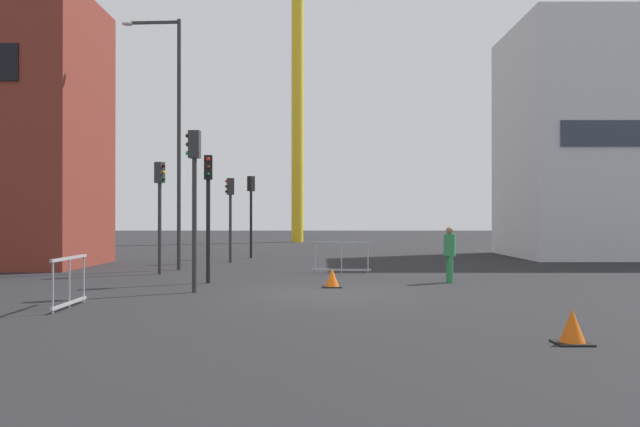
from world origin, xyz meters
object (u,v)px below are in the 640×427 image
(construction_crane, at_px, (297,52))
(traffic_light_island, at_px, (227,205))
(traffic_cone_orange, at_px, (569,328))
(streetlamp_tall, at_px, (169,124))
(traffic_light_median, at_px, (191,184))
(pedestrian_walking, at_px, (446,250))
(traffic_light_far, at_px, (205,197))
(traffic_light_corner, at_px, (248,203))
(traffic_light_near, at_px, (156,198))
(traffic_cone_by_barrier, at_px, (329,279))

(construction_crane, height_order, traffic_light_island, construction_crane)
(traffic_cone_orange, bearing_deg, construction_crane, 97.21)
(construction_crane, height_order, streetlamp_tall, construction_crane)
(traffic_light_median, height_order, traffic_cone_orange, traffic_light_median)
(pedestrian_walking, bearing_deg, traffic_light_far, -179.06)
(traffic_cone_orange, bearing_deg, traffic_light_median, 134.57)
(traffic_light_corner, xyz_separation_m, traffic_light_median, (0.01, -14.65, 0.18))
(traffic_light_corner, distance_m, traffic_light_far, 12.16)
(traffic_light_median, bearing_deg, traffic_light_near, 111.12)
(traffic_light_median, bearing_deg, traffic_cone_orange, -45.43)
(traffic_light_corner, xyz_separation_m, traffic_cone_by_barrier, (3.54, -13.38, -2.33))
(traffic_cone_by_barrier, bearing_deg, streetlamp_tall, 132.38)
(construction_crane, relative_size, traffic_light_far, 5.84)
(streetlamp_tall, bearing_deg, traffic_light_near, -91.00)
(traffic_light_island, bearing_deg, construction_crane, 84.45)
(streetlamp_tall, height_order, traffic_light_island, streetlamp_tall)
(traffic_light_near, relative_size, traffic_light_far, 1.01)
(traffic_light_near, xyz_separation_m, traffic_light_far, (2.13, -3.15, -0.03))
(traffic_light_near, distance_m, traffic_light_far, 3.80)
(streetlamp_tall, xyz_separation_m, traffic_cone_by_barrier, (5.67, -6.22, -5.04))
(traffic_light_corner, relative_size, traffic_light_near, 1.02)
(traffic_light_far, height_order, traffic_cone_by_barrier, traffic_light_far)
(streetlamp_tall, bearing_deg, traffic_light_island, 68.78)
(traffic_light_far, relative_size, pedestrian_walking, 2.28)
(traffic_light_corner, height_order, traffic_cone_orange, traffic_light_corner)
(traffic_light_near, height_order, pedestrian_walking, traffic_light_near)
(construction_crane, bearing_deg, traffic_cone_by_barrier, -86.87)
(construction_crane, relative_size, traffic_light_corner, 5.67)
(traffic_light_island, bearing_deg, streetlamp_tall, -111.22)
(traffic_cone_by_barrier, bearing_deg, traffic_light_near, 142.55)
(pedestrian_walking, bearing_deg, traffic_light_median, -159.48)
(streetlamp_tall, height_order, pedestrian_walking, streetlamp_tall)
(traffic_light_island, height_order, traffic_light_corner, traffic_light_corner)
(construction_crane, distance_m, pedestrian_walking, 35.39)
(traffic_light_corner, relative_size, traffic_cone_orange, 7.13)
(traffic_light_island, distance_m, traffic_cone_orange, 20.23)
(traffic_light_corner, xyz_separation_m, traffic_cone_orange, (7.01, -21.76, -2.33))
(traffic_light_far, xyz_separation_m, pedestrian_walking, (7.02, 0.12, -1.56))
(streetlamp_tall, distance_m, traffic_cone_orange, 17.95)
(streetlamp_tall, height_order, traffic_cone_by_barrier, streetlamp_tall)
(traffic_light_island, height_order, traffic_light_near, traffic_light_near)
(traffic_light_median, relative_size, traffic_light_far, 1.11)
(construction_crane, distance_m, traffic_light_median, 36.84)
(construction_crane, height_order, traffic_light_near, construction_crane)
(traffic_light_median, distance_m, traffic_cone_orange, 10.28)
(streetlamp_tall, height_order, traffic_light_median, streetlamp_tall)
(traffic_light_island, bearing_deg, traffic_light_far, -86.61)
(traffic_cone_by_barrier, bearing_deg, traffic_light_far, 161.13)
(traffic_cone_orange, bearing_deg, traffic_light_far, 126.28)
(traffic_light_corner, distance_m, traffic_cone_orange, 22.98)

